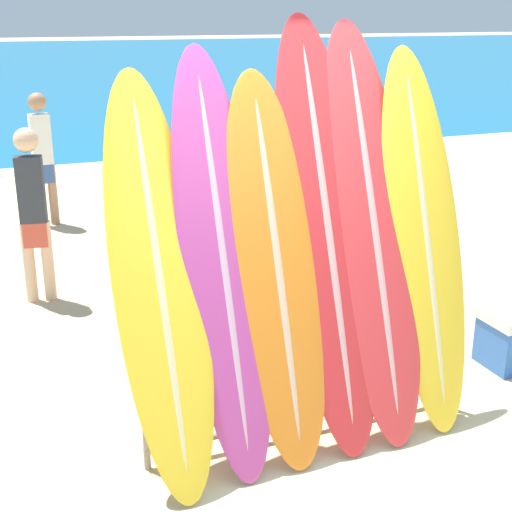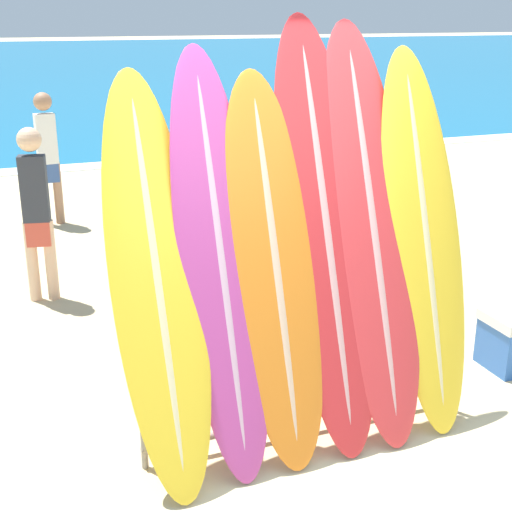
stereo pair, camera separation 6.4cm
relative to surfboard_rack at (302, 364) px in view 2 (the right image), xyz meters
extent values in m
plane|color=#CCB789|center=(0.04, -0.72, -0.49)|extent=(160.00, 160.00, 0.00)
cube|color=#146693|center=(0.04, 38.56, -0.49)|extent=(120.00, 60.00, 0.00)
cube|color=white|center=(0.04, 8.86, -0.49)|extent=(120.00, 0.60, 0.01)
cylinder|color=gray|center=(-0.99, 0.00, -0.04)|extent=(0.04, 0.04, 0.91)
cylinder|color=gray|center=(0.99, 0.00, -0.04)|extent=(0.04, 0.04, 0.91)
cylinder|color=gray|center=(0.00, 0.00, 0.40)|extent=(2.03, 0.04, 0.04)
cylinder|color=gray|center=(0.00, 0.00, -0.37)|extent=(2.03, 0.04, 0.04)
ellipsoid|color=yellow|center=(-0.86, 0.07, 0.63)|extent=(0.52, 1.07, 2.25)
ellipsoid|color=beige|center=(-0.86, 0.07, 0.63)|extent=(0.09, 1.04, 2.17)
ellipsoid|color=#B23D8E|center=(-0.49, 0.08, 0.70)|extent=(0.49, 0.97, 2.37)
ellipsoid|color=#CAA1BE|center=(-0.49, 0.08, 0.70)|extent=(0.09, 0.94, 2.28)
ellipsoid|color=orange|center=(-0.17, 0.04, 0.62)|extent=(0.55, 0.90, 2.23)
ellipsoid|color=beige|center=(-0.17, 0.04, 0.62)|extent=(0.10, 0.87, 2.15)
ellipsoid|color=red|center=(0.18, 0.11, 0.78)|extent=(0.56, 1.01, 2.54)
ellipsoid|color=#D19A9C|center=(0.18, 0.11, 0.78)|extent=(0.10, 0.98, 2.44)
ellipsoid|color=red|center=(0.49, 0.10, 0.76)|extent=(0.57, 1.01, 2.51)
ellipsoid|color=#D59E9F|center=(0.49, 0.10, 0.76)|extent=(0.10, 0.98, 2.41)
ellipsoid|color=yellow|center=(0.84, 0.06, 0.68)|extent=(0.52, 0.86, 2.35)
ellipsoid|color=beige|center=(0.84, 0.06, 0.68)|extent=(0.09, 0.84, 2.26)
cylinder|color=beige|center=(-1.39, 2.91, -0.11)|extent=(0.11, 0.11, 0.76)
cylinder|color=beige|center=(-1.23, 2.88, -0.11)|extent=(0.11, 0.11, 0.76)
cube|color=#CC4C3D|center=(-1.31, 2.90, 0.15)|extent=(0.23, 0.17, 0.23)
cube|color=#2D333D|center=(-1.31, 2.90, 0.56)|extent=(0.25, 0.19, 0.59)
sphere|color=beige|center=(-1.31, 2.90, 0.99)|extent=(0.21, 0.21, 0.21)
cylinder|color=#A87A5B|center=(-0.90, 5.44, -0.11)|extent=(0.11, 0.11, 0.77)
cylinder|color=#A87A5B|center=(-1.06, 5.42, -0.11)|extent=(0.11, 0.11, 0.77)
cube|color=#385693|center=(-0.98, 5.43, 0.16)|extent=(0.23, 0.16, 0.23)
cube|color=white|center=(-0.98, 5.43, 0.58)|extent=(0.25, 0.18, 0.61)
sphere|color=#A87A5B|center=(-0.98, 5.43, 1.03)|extent=(0.22, 0.22, 0.22)
camera|label=1|loc=(-1.70, -3.52, 2.03)|focal=50.00mm
camera|label=2|loc=(-1.64, -3.55, 2.03)|focal=50.00mm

